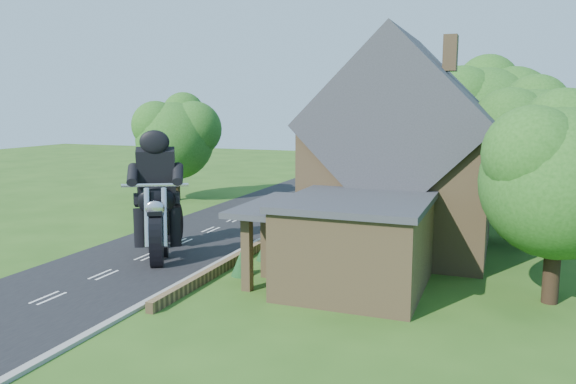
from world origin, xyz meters
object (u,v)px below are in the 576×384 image
(annex, at_px, (353,242))
(motorcycle_lead, at_px, (159,244))
(garden_wall, at_px, (275,237))
(motorcycle_follow, at_px, (164,230))
(house, at_px, (403,159))

(annex, bearing_deg, motorcycle_lead, 179.10)
(garden_wall, distance_m, motorcycle_follow, 5.59)
(house, relative_size, motorcycle_follow, 5.90)
(house, bearing_deg, garden_wall, -170.83)
(annex, bearing_deg, garden_wall, 133.84)
(house, bearing_deg, motorcycle_lead, -144.62)
(motorcycle_follow, bearing_deg, motorcycle_lead, 129.07)
(garden_wall, xyz_separation_m, motorcycle_lead, (-3.19, -5.66, 0.67))
(annex, bearing_deg, house, 84.76)
(motorcycle_lead, distance_m, motorcycle_follow, 2.98)
(garden_wall, height_order, house, house)
(house, bearing_deg, annex, -95.24)
(motorcycle_follow, bearing_deg, garden_wall, -136.63)
(garden_wall, xyz_separation_m, house, (6.19, 1.00, 4.14))
(annex, xyz_separation_m, motorcycle_follow, (-10.21, 2.74, -0.96))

